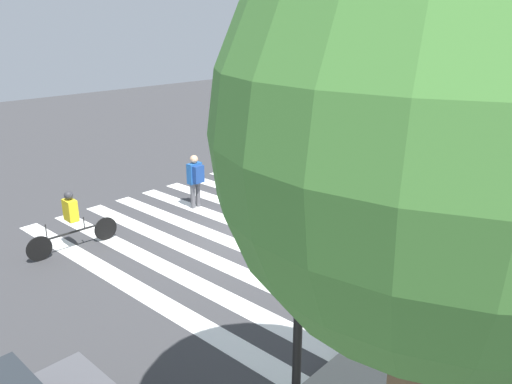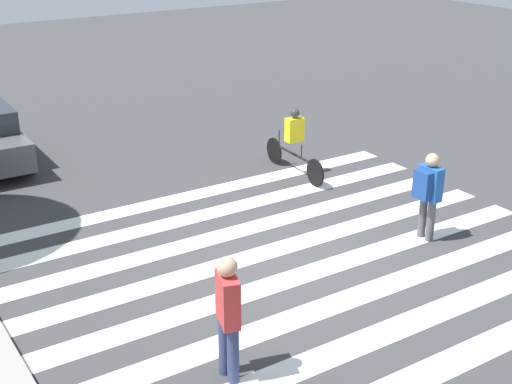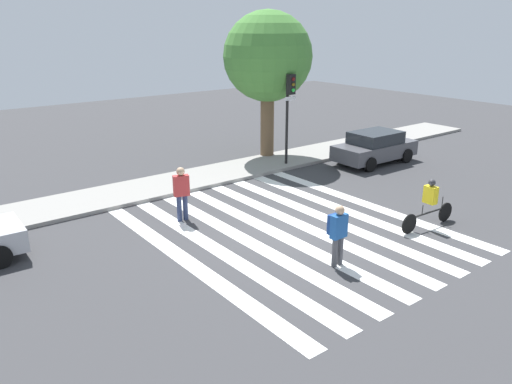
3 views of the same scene
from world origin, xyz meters
The scene contains 9 objects.
ground_plane centered at (0.00, 0.00, 0.00)m, with size 60.00×60.00×0.00m, color #38383A.
sidewalk_curb centered at (0.00, 6.25, 0.07)m, with size 36.00×2.50×0.14m.
crosswalk_stripes centered at (0.00, 0.00, 0.00)m, with size 7.84×10.00×0.01m.
traffic_light centered at (4.65, 5.42, 3.00)m, with size 0.60×0.50×4.28m.
street_tree centered at (4.96, 7.30, 4.64)m, with size 4.03×4.03×6.72m.
pedestrian_child_with_backpack centered at (-2.26, 2.73, 1.02)m, with size 0.54×0.36×1.80m.
pedestrian_adult_tall_backpack centered at (-0.62, -2.54, 1.00)m, with size 0.48×0.40×1.70m.
cyclist_near_curb centered at (3.55, -2.50, 0.86)m, with size 2.41×0.41×1.59m.
car_parked_dark_suv centered at (-8.98, 3.62, 0.74)m, with size 4.10×1.99×1.44m.
Camera 1 is at (9.04, 8.84, 5.55)m, focal length 35.00 mm.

